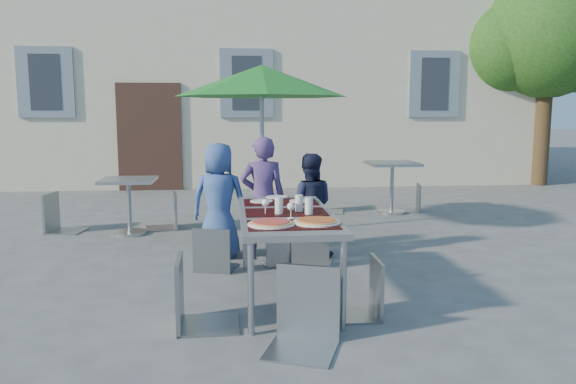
{
  "coord_description": "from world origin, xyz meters",
  "views": [
    {
      "loc": [
        -0.34,
        -4.32,
        1.63
      ],
      "look_at": [
        0.24,
        1.38,
        0.8
      ],
      "focal_mm": 35.0,
      "sensor_mm": 36.0,
      "label": 1
    }
  ],
  "objects": [
    {
      "name": "chair_3",
      "position": [
        -0.63,
        -0.18,
        0.6
      ],
      "size": [
        0.47,
        0.46,
        1.02
      ],
      "color": "gray",
      "rests_on": "ground"
    },
    {
      "name": "chair_0",
      "position": [
        -0.53,
        1.32,
        0.51
      ],
      "size": [
        0.47,
        0.47,
        0.87
      ],
      "color": "gray",
      "rests_on": "ground"
    },
    {
      "name": "bg_chair_r_1",
      "position": [
        2.61,
        4.5,
        0.5
      ],
      "size": [
        0.45,
        0.44,
        0.86
      ],
      "color": "gray",
      "rests_on": "ground"
    },
    {
      "name": "bg_chair_r_0",
      "position": [
        -1.23,
        3.53,
        0.55
      ],
      "size": [
        0.48,
        0.48,
        0.95
      ],
      "color": "#90949C",
      "rests_on": "ground"
    },
    {
      "name": "cafe_table_0",
      "position": [
        -1.7,
        3.19,
        0.51
      ],
      "size": [
        0.7,
        0.7,
        0.75
      ],
      "color": "#B5B9BD",
      "rests_on": "ground"
    },
    {
      "name": "chair_2",
      "position": [
        0.49,
        1.42,
        0.52
      ],
      "size": [
        0.49,
        0.49,
        0.9
      ],
      "color": "gray",
      "rests_on": "ground"
    },
    {
      "name": "chair_1",
      "position": [
        0.2,
        1.51,
        0.58
      ],
      "size": [
        0.53,
        0.53,
        0.99
      ],
      "color": "gray",
      "rests_on": "ground"
    },
    {
      "name": "bg_chair_l_1",
      "position": [
        1.14,
        4.58,
        0.57
      ],
      "size": [
        0.51,
        0.5,
        0.98
      ],
      "color": "gray",
      "rests_on": "ground"
    },
    {
      "name": "cafe_table_1",
      "position": [
        2.21,
        4.35,
        0.59
      ],
      "size": [
        0.77,
        0.77,
        0.83
      ],
      "color": "#B5B9BD",
      "rests_on": "ground"
    },
    {
      "name": "chair_4",
      "position": [
        0.71,
        -0.08,
        0.52
      ],
      "size": [
        0.4,
        0.4,
        0.89
      ],
      "color": "gray",
      "rests_on": "ground"
    },
    {
      "name": "pizza_near_left",
      "position": [
        -0.04,
        -0.07,
        0.77
      ],
      "size": [
        0.37,
        0.37,
        0.03
      ],
      "color": "white",
      "rests_on": "dining_table"
    },
    {
      "name": "pizza_near_right",
      "position": [
        0.32,
        -0.03,
        0.77
      ],
      "size": [
        0.38,
        0.38,
        0.03
      ],
      "color": "white",
      "rests_on": "dining_table"
    },
    {
      "name": "ground",
      "position": [
        0.0,
        0.0,
        0.0
      ],
      "size": [
        90.0,
        90.0,
        0.0
      ],
      "primitive_type": "plane",
      "color": "#4E4D50",
      "rests_on": "ground"
    },
    {
      "name": "bg_chair_l_0",
      "position": [
        -2.68,
        3.46,
        0.59
      ],
      "size": [
        0.51,
        0.51,
        1.0
      ],
      "color": "gray",
      "rests_on": "ground"
    },
    {
      "name": "chair_5",
      "position": [
        0.16,
        -0.6,
        0.61
      ],
      "size": [
        0.59,
        0.59,
        1.04
      ],
      "color": "#90959B",
      "rests_on": "ground"
    },
    {
      "name": "child_1",
      "position": [
        0.0,
        1.77,
        0.68
      ],
      "size": [
        0.51,
        0.34,
        1.36
      ],
      "primitive_type": "imported",
      "rotation": [
        0.0,
        0.0,
        3.11
      ],
      "color": "#4D356C",
      "rests_on": "ground"
    },
    {
      "name": "child_0",
      "position": [
        -0.48,
        1.89,
        0.64
      ],
      "size": [
        0.71,
        0.55,
        1.29
      ],
      "primitive_type": "imported",
      "rotation": [
        0.0,
        0.0,
        2.89
      ],
      "color": "#355091",
      "rests_on": "ground"
    },
    {
      "name": "patio_umbrella",
      "position": [
        0.07,
        3.03,
        1.99
      ],
      "size": [
        2.24,
        2.24,
        2.22
      ],
      "color": "#B5B9BD",
      "rests_on": "ground"
    },
    {
      "name": "child_2",
      "position": [
        0.52,
        1.8,
        0.58
      ],
      "size": [
        0.61,
        0.41,
        1.17
      ],
      "primitive_type": "imported",
      "rotation": [
        0.0,
        0.0,
        2.99
      ],
      "color": "#1B1E3B",
      "rests_on": "ground"
    },
    {
      "name": "dining_table",
      "position": [
        0.13,
        0.48,
        0.7
      ],
      "size": [
        0.8,
        1.85,
        0.76
      ],
      "color": "#454449",
      "rests_on": "ground"
    },
    {
      "name": "tree",
      "position": [
        6.55,
        7.54,
        3.25
      ],
      "size": [
        3.6,
        3.0,
        4.7
      ],
      "color": "#40301B",
      "rests_on": "ground"
    },
    {
      "name": "place_settings",
      "position": [
        0.14,
        1.14,
        0.76
      ],
      "size": [
        0.64,
        0.5,
        0.01
      ],
      "color": "white",
      "rests_on": "dining_table"
    },
    {
      "name": "glassware",
      "position": [
        0.18,
        0.4,
        0.83
      ],
      "size": [
        0.44,
        0.36,
        0.15
      ],
      "color": "silver",
      "rests_on": "dining_table"
    }
  ]
}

